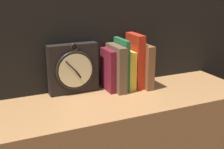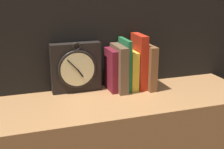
{
  "view_description": "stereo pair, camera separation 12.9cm",
  "coord_description": "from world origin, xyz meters",
  "px_view_note": "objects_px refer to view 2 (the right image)",
  "views": [
    {
      "loc": [
        -0.51,
        -1.12,
        1.23
      ],
      "look_at": [
        0.0,
        0.0,
        0.84
      ],
      "focal_mm": 50.0,
      "sensor_mm": 36.0,
      "label": 1
    },
    {
      "loc": [
        -0.39,
        -1.17,
        1.23
      ],
      "look_at": [
        0.0,
        0.0,
        0.84
      ],
      "focal_mm": 50.0,
      "sensor_mm": 36.0,
      "label": 2
    }
  ],
  "objects_px": {
    "book_slot3_yellow": "(131,70)",
    "book_slot4_red": "(139,61)",
    "clock": "(76,68)",
    "book_slot2_green": "(125,64)",
    "book_slot5_brown": "(147,66)",
    "book_slot1_brown": "(119,68)",
    "book_slot0_maroon": "(111,70)"
  },
  "relations": [
    {
      "from": "book_slot2_green",
      "to": "book_slot4_red",
      "type": "distance_m",
      "value": 0.07
    },
    {
      "from": "book_slot3_yellow",
      "to": "book_slot4_red",
      "type": "bearing_deg",
      "value": -3.67
    },
    {
      "from": "clock",
      "to": "book_slot0_maroon",
      "type": "bearing_deg",
      "value": -11.47
    },
    {
      "from": "book_slot2_green",
      "to": "book_slot3_yellow",
      "type": "distance_m",
      "value": 0.04
    },
    {
      "from": "book_slot4_red",
      "to": "clock",
      "type": "bearing_deg",
      "value": 173.12
    },
    {
      "from": "clock",
      "to": "book_slot4_red",
      "type": "distance_m",
      "value": 0.29
    },
    {
      "from": "book_slot1_brown",
      "to": "book_slot4_red",
      "type": "xyz_separation_m",
      "value": [
        0.1,
        0.01,
        0.02
      ]
    },
    {
      "from": "clock",
      "to": "book_slot2_green",
      "type": "bearing_deg",
      "value": -9.4
    },
    {
      "from": "book_slot3_yellow",
      "to": "book_slot4_red",
      "type": "distance_m",
      "value": 0.05
    },
    {
      "from": "book_slot0_maroon",
      "to": "book_slot4_red",
      "type": "height_order",
      "value": "book_slot4_red"
    },
    {
      "from": "clock",
      "to": "book_slot4_red",
      "type": "height_order",
      "value": "book_slot4_red"
    },
    {
      "from": "book_slot2_green",
      "to": "book_slot1_brown",
      "type": "bearing_deg",
      "value": -163.57
    },
    {
      "from": "book_slot1_brown",
      "to": "book_slot4_red",
      "type": "relative_size",
      "value": 0.83
    },
    {
      "from": "book_slot5_brown",
      "to": "book_slot0_maroon",
      "type": "bearing_deg",
      "value": 174.33
    },
    {
      "from": "book_slot1_brown",
      "to": "book_slot3_yellow",
      "type": "xyz_separation_m",
      "value": [
        0.06,
        0.01,
        -0.02
      ]
    },
    {
      "from": "book_slot3_yellow",
      "to": "book_slot1_brown",
      "type": "bearing_deg",
      "value": -168.26
    },
    {
      "from": "book_slot0_maroon",
      "to": "book_slot1_brown",
      "type": "height_order",
      "value": "book_slot1_brown"
    },
    {
      "from": "book_slot1_brown",
      "to": "book_slot2_green",
      "type": "height_order",
      "value": "book_slot2_green"
    },
    {
      "from": "clock",
      "to": "book_slot3_yellow",
      "type": "distance_m",
      "value": 0.25
    },
    {
      "from": "clock",
      "to": "book_slot5_brown",
      "type": "relative_size",
      "value": 1.14
    },
    {
      "from": "book_slot0_maroon",
      "to": "book_slot5_brown",
      "type": "distance_m",
      "value": 0.17
    },
    {
      "from": "book_slot0_maroon",
      "to": "book_slot4_red",
      "type": "distance_m",
      "value": 0.14
    },
    {
      "from": "book_slot0_maroon",
      "to": "book_slot4_red",
      "type": "xyz_separation_m",
      "value": [
        0.14,
        -0.0,
        0.03
      ]
    },
    {
      "from": "clock",
      "to": "book_slot5_brown",
      "type": "distance_m",
      "value": 0.33
    },
    {
      "from": "clock",
      "to": "book_slot0_maroon",
      "type": "height_order",
      "value": "clock"
    },
    {
      "from": "book_slot2_green",
      "to": "book_slot4_red",
      "type": "xyz_separation_m",
      "value": [
        0.07,
        0.0,
        0.01
      ]
    },
    {
      "from": "book_slot0_maroon",
      "to": "book_slot5_brown",
      "type": "height_order",
      "value": "book_slot5_brown"
    },
    {
      "from": "book_slot5_brown",
      "to": "book_slot2_green",
      "type": "bearing_deg",
      "value": 173.56
    },
    {
      "from": "clock",
      "to": "book_slot2_green",
      "type": "xyz_separation_m",
      "value": [
        0.22,
        -0.04,
        0.01
      ]
    },
    {
      "from": "book_slot0_maroon",
      "to": "clock",
      "type": "bearing_deg",
      "value": 168.53
    },
    {
      "from": "clock",
      "to": "book_slot2_green",
      "type": "height_order",
      "value": "book_slot2_green"
    },
    {
      "from": "book_slot1_brown",
      "to": "book_slot4_red",
      "type": "distance_m",
      "value": 0.1
    }
  ]
}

